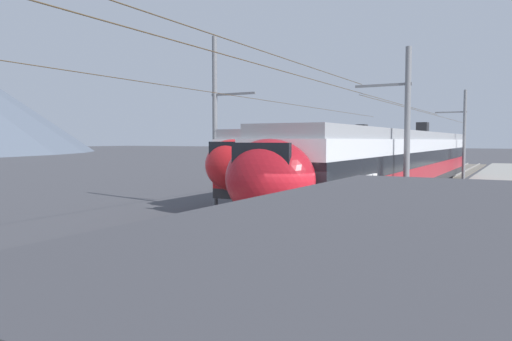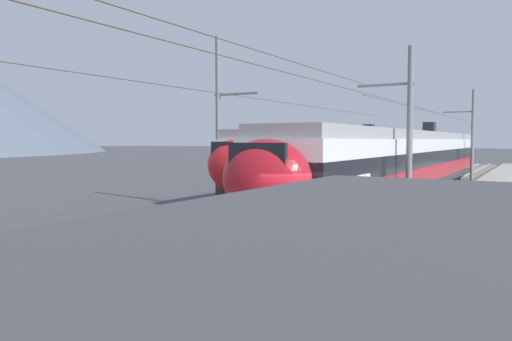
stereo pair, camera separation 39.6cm
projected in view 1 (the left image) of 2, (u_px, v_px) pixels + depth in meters
The scene contains 12 objects.
ground_plane at pixel (314, 272), 12.39m from camera, with size 400.00×400.00×0.00m, color #424247.
track_near at pixel (261, 262), 13.14m from camera, with size 120.00×3.00×0.28m.
track_far at pixel (126, 243), 15.53m from camera, with size 120.00×3.00×0.28m.
train_near_platform at pixel (403, 160), 27.92m from camera, with size 34.87×2.93×4.27m.
train_far_track at pixel (340, 157), 33.12m from camera, with size 29.32×2.91×4.27m.
catenary_mast_mid at pixel (403, 131), 19.42m from camera, with size 40.21×2.29×7.05m.
catenary_mast_east at pixel (462, 135), 37.01m from camera, with size 40.21×2.29×7.16m.
catenary_mast_far_side at pixel (217, 121), 23.33m from camera, with size 40.21×2.38×8.32m.
platform_sign at pixel (371, 205), 10.00m from camera, with size 0.70×0.08×2.36m.
passenger_walking at pixel (366, 278), 7.45m from camera, with size 0.53×0.22×1.69m.
handbag_beside_passenger at pixel (383, 318), 8.05m from camera, with size 0.32×0.18×0.36m.
potted_plant_platform_edge at pixel (409, 240), 12.90m from camera, with size 0.47×0.47×0.70m.
Camera 1 is at (-11.38, -4.65, 3.37)m, focal length 34.10 mm.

